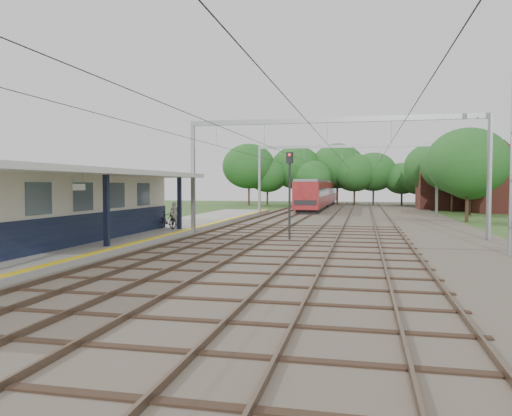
% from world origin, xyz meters
% --- Properties ---
extents(ground, '(160.00, 160.00, 0.00)m').
position_xyz_m(ground, '(0.00, 0.00, 0.00)').
color(ground, '#2D4C1E').
rests_on(ground, ground).
extents(ballast_bed, '(18.00, 90.00, 0.10)m').
position_xyz_m(ballast_bed, '(4.00, 30.00, 0.05)').
color(ballast_bed, '#473D33').
rests_on(ballast_bed, ground).
extents(platform, '(5.00, 52.00, 0.35)m').
position_xyz_m(platform, '(-7.50, 14.00, 0.17)').
color(platform, gray).
rests_on(platform, ground).
extents(yellow_stripe, '(0.45, 52.00, 0.01)m').
position_xyz_m(yellow_stripe, '(-5.25, 14.00, 0.35)').
color(yellow_stripe, yellow).
rests_on(yellow_stripe, platform).
extents(station_building, '(3.41, 18.00, 3.40)m').
position_xyz_m(station_building, '(-8.88, 7.00, 2.04)').
color(station_building, beige).
rests_on(station_building, platform).
extents(canopy, '(6.40, 20.00, 3.44)m').
position_xyz_m(canopy, '(-7.77, 6.00, 3.64)').
color(canopy, '#101732').
rests_on(canopy, platform).
extents(rail_tracks, '(11.80, 88.00, 0.15)m').
position_xyz_m(rail_tracks, '(1.50, 30.00, 0.18)').
color(rail_tracks, brown).
rests_on(rail_tracks, ballast_bed).
extents(catenary_system, '(17.22, 88.00, 7.00)m').
position_xyz_m(catenary_system, '(3.39, 25.28, 5.51)').
color(catenary_system, gray).
rests_on(catenary_system, ground).
extents(tree_band, '(31.72, 30.88, 8.82)m').
position_xyz_m(tree_band, '(3.84, 57.12, 4.92)').
color(tree_band, '#382619').
rests_on(tree_band, ground).
extents(house_near, '(7.00, 6.12, 7.89)m').
position_xyz_m(house_near, '(21.00, 46.00, 2.99)').
color(house_near, brown).
rests_on(house_near, ground).
extents(house_far, '(8.00, 6.12, 8.66)m').
position_xyz_m(house_far, '(16.00, 52.00, 3.23)').
color(house_far, brown).
rests_on(house_far, ground).
extents(person, '(0.65, 0.45, 1.70)m').
position_xyz_m(person, '(-6.23, 15.00, 1.20)').
color(person, beige).
rests_on(person, platform).
extents(bicycle, '(1.81, 1.32, 1.08)m').
position_xyz_m(bicycle, '(-6.72, 15.00, 0.89)').
color(bicycle, black).
rests_on(bicycle, platform).
extents(train, '(2.72, 33.92, 3.59)m').
position_xyz_m(train, '(-0.50, 53.11, 2.01)').
color(train, black).
rests_on(train, ballast_bed).
extents(signal_post, '(0.38, 0.32, 4.88)m').
position_xyz_m(signal_post, '(1.35, 12.74, 3.21)').
color(signal_post, black).
rests_on(signal_post, ground).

